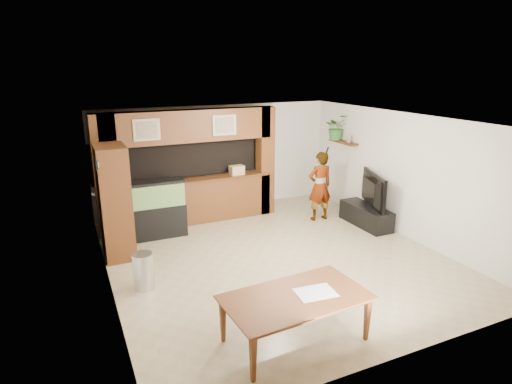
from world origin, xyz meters
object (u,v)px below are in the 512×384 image
pantry_cabinet (115,202)px  dining_table (297,320)px  person (320,186)px  aquarium (159,210)px  television (368,190)px

pantry_cabinet → dining_table: (1.76, -3.79, -0.74)m
dining_table → person: bearing=50.7°
dining_table → aquarium: bearing=97.5°
aquarium → person: 3.70m
television → person: 1.09m
pantry_cabinet → dining_table: 4.24m
person → dining_table: 4.82m
person → dining_table: size_ratio=0.87×
pantry_cabinet → television: pantry_cabinet is taller
pantry_cabinet → person: (4.58, 0.09, -0.25)m
person → pantry_cabinet: bearing=2.7°
television → dining_table: 4.77m
pantry_cabinet → television: size_ratio=1.61×
aquarium → person: (3.66, -0.52, 0.21)m
aquarium → television: bearing=-15.2°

